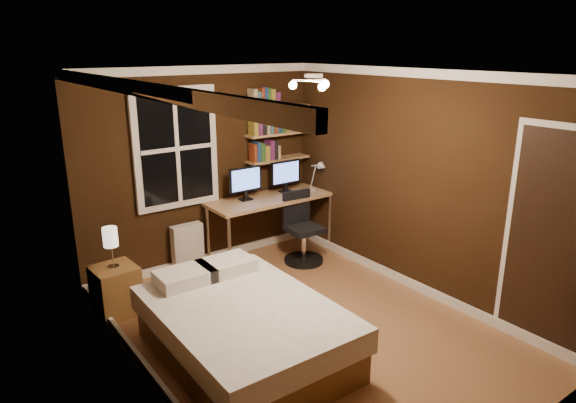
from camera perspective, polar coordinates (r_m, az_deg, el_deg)
floor at (r=5.34m, az=1.77°, el=-13.80°), size 4.20×4.20×0.00m
wall_back at (r=6.54m, az=-9.51°, el=3.66°), size 3.20×0.04×2.50m
wall_left at (r=4.09m, az=-16.14°, el=-4.95°), size 0.04×4.20×2.50m
wall_right at (r=5.90m, az=14.25°, el=1.92°), size 0.04×4.20×2.50m
ceiling at (r=4.59m, az=2.05°, el=14.09°), size 3.20×4.20×0.02m
window at (r=6.30m, az=-12.34°, el=5.79°), size 1.06×0.06×1.46m
door at (r=5.17m, az=27.23°, el=-4.27°), size 0.03×0.82×2.05m
ceiling_fixture at (r=4.52m, az=2.84°, el=12.77°), size 0.44×0.44×0.18m
bookshelf_lower at (r=6.98m, az=-1.12°, el=4.73°), size 0.92×0.22×0.03m
books_row_lower at (r=6.95m, az=-1.12°, el=5.78°), size 0.42×0.16×0.23m
bookshelf_middle at (r=6.91m, az=-1.13°, el=7.57°), size 0.92×0.22×0.03m
books_row_middle at (r=6.89m, az=-1.14°, el=8.63°), size 0.60×0.16×0.23m
bookshelf_upper at (r=6.87m, az=-1.15°, el=10.45°), size 0.92×0.22×0.03m
books_row_upper at (r=6.85m, az=-1.16°, el=11.53°), size 0.42×0.16×0.23m
bed at (r=4.78m, az=-4.98°, el=-13.94°), size 1.40×1.94×0.65m
nightstand at (r=5.75m, az=-18.57°, el=-9.35°), size 0.45×0.45×0.53m
bedside_lamp at (r=5.56m, az=-19.03°, el=-4.87°), size 0.15×0.15×0.44m
radiator at (r=6.60m, az=-11.10°, el=-4.98°), size 0.40×0.14×0.59m
desk at (r=6.78m, az=-1.96°, el=0.00°), size 1.71×0.64×0.81m
monitor_left at (r=6.60m, az=-4.76°, el=1.99°), size 0.46×0.12×0.44m
monitor_right at (r=6.94m, az=-0.28°, el=2.80°), size 0.46×0.12×0.44m
desk_lamp at (r=7.01m, az=3.23°, el=2.95°), size 0.14×0.32×0.44m
office_chair at (r=6.71m, az=1.57°, el=-3.86°), size 0.51×0.51×0.93m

